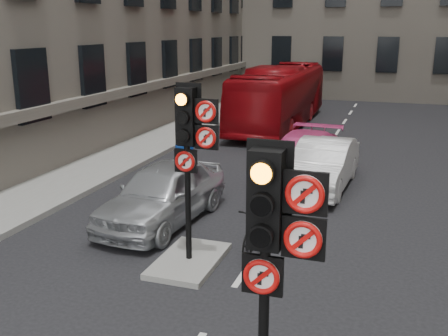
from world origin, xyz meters
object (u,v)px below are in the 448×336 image
Objects in this scene: motorcycle at (256,228)px; car_white at (323,165)px; bus_red at (280,96)px; motorcyclist at (261,177)px; signal_near at (273,233)px; car_pink at (302,158)px; car_silver at (163,193)px; info_sign at (186,180)px; signal_far at (191,135)px.

car_white is at bearing 84.04° from motorcycle.
bus_red is 11.94m from motorcyclist.
signal_near is 11.05m from car_pink.
info_sign reaches higher than car_silver.
car_white is 10.16m from bus_red.
bus_red reaches higher than motorcycle.
signal_far reaches higher than motorcycle.
signal_far is 1.43m from info_sign.
car_silver is 2.65× the size of motorcyclist.
car_silver is at bearing 128.62° from signal_far.
bus_red is at bearing 113.34° from car_white.
motorcycle is (-0.67, -5.15, -0.17)m from car_white.
car_pink is 9.34m from bus_red.
motorcyclist is at bearing -118.03° from car_white.
motorcycle is (2.84, -14.66, -0.91)m from bus_red.
car_white is at bearing 54.49° from info_sign.
car_pink is (2.58, 4.76, -0.02)m from car_silver.
car_pink is at bearing 98.57° from signal_near.
signal_near is 0.81× the size of car_silver.
signal_near is 7.56m from car_silver.
motorcycle is 0.82× the size of info_sign.
car_silver is 0.88× the size of car_pink.
car_silver reaches higher than car_pink.
info_sign is at bearing -168.36° from motorcycle.
motorcyclist is (-0.68, 2.93, 0.28)m from motorcycle.
motorcyclist is at bearing -78.94° from bus_red.
motorcycle is at bearing -94.27° from car_white.
bus_red is 6.31× the size of motorcyclist.
motorcycle is (2.66, -1.00, -0.20)m from car_silver.
car_silver is at bearing -125.60° from car_white.
signal_far reaches higher than car_white.
car_white is at bearing -69.16° from bus_red.
car_white is at bearing 94.96° from signal_near.
signal_far is 7.12m from car_pink.
signal_near reaches higher than car_silver.
bus_red reaches higher than car_white.
signal_far is 0.81× the size of car_silver.
signal_near is 4.77m from signal_far.
signal_far is 4.37m from motorcyclist.
signal_far is at bearing -82.89° from bus_red.
motorcycle is at bearing 126.13° from motorcyclist.
signal_far is 1.61× the size of info_sign.
signal_far is 1.95× the size of motorcycle.
bus_red is at bearing 95.59° from car_silver.
info_sign is (1.17, -1.27, 0.81)m from car_silver.
bus_red is (-0.19, 13.66, 0.71)m from car_silver.
signal_far reaches higher than motorcyclist.
signal_near is 10.36m from car_white.
signal_far is 3.23m from car_silver.
car_silver is (-4.20, 6.01, -1.83)m from signal_near.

